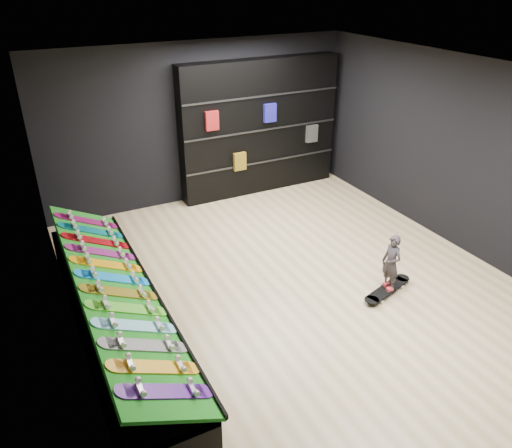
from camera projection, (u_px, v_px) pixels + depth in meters
name	position (u px, v px, depth m)	size (l,w,h in m)	color
floor	(292.00, 283.00, 7.34)	(6.00, 7.00, 0.01)	beige
ceiling	(301.00, 74.00, 5.96)	(6.00, 7.00, 0.01)	white
wall_back	(200.00, 123.00, 9.41)	(6.00, 0.02, 3.00)	black
wall_left	(61.00, 239.00, 5.44)	(0.02, 7.00, 3.00)	black
wall_right	(459.00, 155.00, 7.86)	(0.02, 7.00, 3.00)	black
display_rack	(117.00, 319.00, 6.19)	(0.90, 4.50, 0.50)	black
turf_ramp	(116.00, 287.00, 6.00)	(1.00, 4.50, 0.04)	#106510
back_shelving	(260.00, 127.00, 9.83)	(3.28, 0.38, 2.62)	black
floor_skateboard	(387.00, 291.00, 7.09)	(0.98, 0.22, 0.09)	black
child	(390.00, 273.00, 6.95)	(0.19, 0.13, 0.50)	black
display_board_0	(166.00, 391.00, 4.49)	(0.98, 0.22, 0.09)	purple
display_board_1	(155.00, 367.00, 4.77)	(0.98, 0.22, 0.09)	orange
display_board_2	(145.00, 345.00, 5.04)	(0.98, 0.22, 0.09)	black
display_board_3	(136.00, 326.00, 5.31)	(0.98, 0.22, 0.09)	#0CB2E5
display_board_4	(127.00, 308.00, 5.58)	(0.98, 0.22, 0.09)	green
display_board_5	(120.00, 292.00, 5.86)	(0.98, 0.22, 0.09)	yellow
display_board_6	(113.00, 278.00, 6.13)	(0.98, 0.22, 0.09)	blue
display_board_7	(107.00, 264.00, 6.40)	(0.98, 0.22, 0.09)	yellow
display_board_8	(102.00, 252.00, 6.68)	(0.98, 0.22, 0.09)	#2626BF
display_board_9	(96.00, 241.00, 6.95)	(0.98, 0.22, 0.09)	red
display_board_10	(92.00, 230.00, 7.22)	(0.98, 0.22, 0.09)	#0C8C99
display_board_11	(87.00, 221.00, 7.50)	(0.98, 0.22, 0.09)	#E5198C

